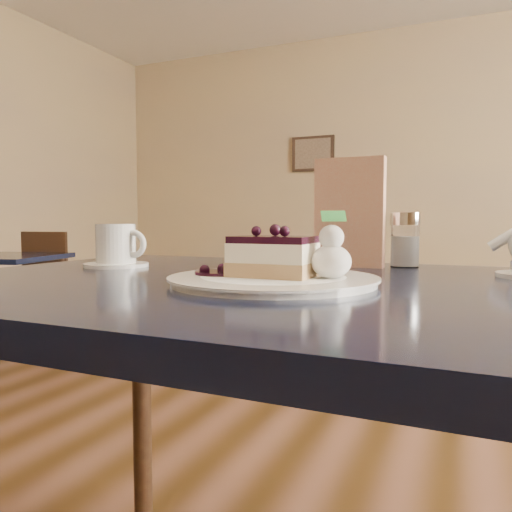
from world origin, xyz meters
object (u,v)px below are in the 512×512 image
at_px(dessert_plate, 273,280).
at_px(main_table, 285,330).
at_px(cheesecake_slice, 273,257).
at_px(coffee_set, 117,247).

bearing_deg(dessert_plate, main_table, 89.02).
distance_m(cheesecake_slice, coffee_set, 0.46).
bearing_deg(coffee_set, dessert_plate, -19.37).
distance_m(main_table, dessert_plate, 0.11).
relative_size(cheesecake_slice, coffee_set, 0.88).
height_order(dessert_plate, coffee_set, coffee_set).
xyz_separation_m(cheesecake_slice, coffee_set, (-0.43, 0.15, -0.00)).
bearing_deg(dessert_plate, coffee_set, 160.63).
xyz_separation_m(main_table, dessert_plate, (-0.00, -0.05, 0.09)).
distance_m(dessert_plate, coffee_set, 0.46).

